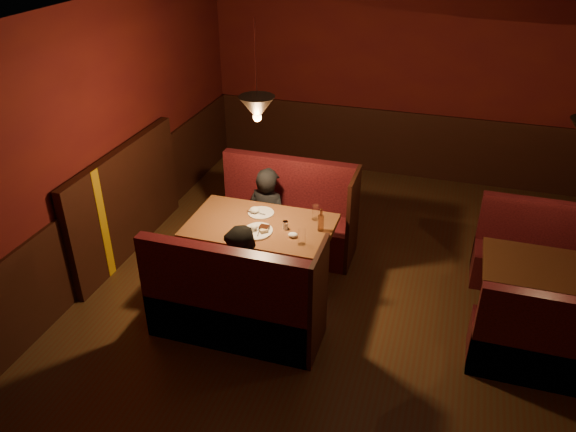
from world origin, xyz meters
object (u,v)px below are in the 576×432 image
(second_bench_far, at_px, (539,260))
(diner_b, at_px, (244,263))
(main_bench_near, at_px, (234,309))
(second_table, at_px, (547,283))
(second_bench_near, at_px, (552,350))
(main_table, at_px, (262,239))
(diner_a, at_px, (268,198))
(main_bench_far, at_px, (288,222))

(second_bench_far, distance_m, diner_b, 3.25)
(main_bench_near, distance_m, second_table, 3.01)
(diner_b, bearing_deg, main_bench_near, -89.95)
(main_bench_near, height_order, diner_b, diner_b)
(second_table, height_order, second_bench_far, second_bench_far)
(main_bench_near, bearing_deg, second_table, 20.98)
(main_bench_near, xyz_separation_m, second_bench_near, (2.84, 0.35, -0.05))
(second_bench_near, bearing_deg, main_table, 169.94)
(second_table, xyz_separation_m, second_bench_far, (0.03, 0.73, -0.20))
(second_bench_far, bearing_deg, second_bench_near, -90.00)
(second_bench_far, bearing_deg, diner_a, -174.92)
(second_bench_near, relative_size, diner_b, 0.95)
(second_bench_far, bearing_deg, second_table, -92.20)
(second_table, distance_m, second_bench_far, 0.76)
(main_table, relative_size, diner_b, 1.05)
(main_bench_near, bearing_deg, diner_b, 88.62)
(second_bench_far, distance_m, second_bench_near, 1.46)
(main_bench_near, distance_m, diner_b, 0.44)
(second_bench_far, bearing_deg, diner_b, -151.41)
(main_table, bearing_deg, second_bench_near, -10.06)
(second_table, height_order, second_bench_near, second_bench_near)
(main_bench_near, height_order, second_bench_near, main_bench_near)
(main_table, height_order, main_bench_near, main_bench_near)
(main_bench_far, distance_m, second_bench_far, 2.84)
(second_table, bearing_deg, diner_b, -163.87)
(main_bench_near, distance_m, second_bench_near, 2.86)
(second_table, distance_m, diner_b, 2.92)
(main_table, height_order, diner_b, diner_b)
(second_bench_far, height_order, diner_b, diner_b)
(main_bench_near, height_order, diner_a, diner_a)
(main_table, bearing_deg, second_table, 4.56)
(second_bench_near, relative_size, diner_a, 0.92)
(main_bench_near, relative_size, second_bench_near, 1.22)
(main_bench_far, distance_m, diner_b, 1.48)
(main_table, relative_size, diner_a, 1.02)
(main_table, xyz_separation_m, second_bench_far, (2.85, 0.96, -0.31))
(second_bench_near, bearing_deg, diner_a, 158.44)
(diner_a, bearing_deg, second_table, -174.80)
(main_bench_far, bearing_deg, main_bench_near, -90.00)
(main_bench_near, height_order, second_table, main_bench_near)
(main_bench_near, relative_size, second_table, 1.35)
(main_bench_far, relative_size, second_table, 1.35)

